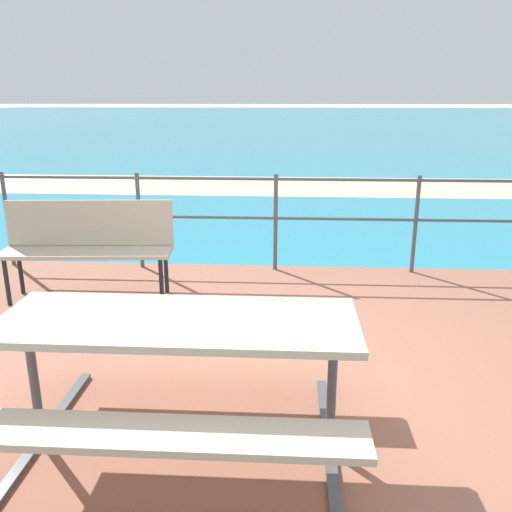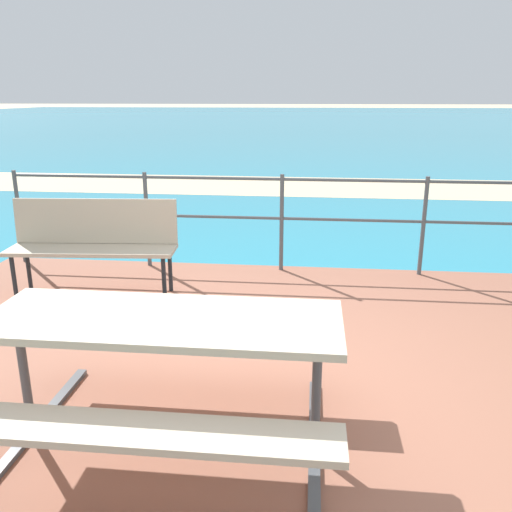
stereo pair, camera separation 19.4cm
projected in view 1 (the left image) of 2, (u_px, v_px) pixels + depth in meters
ground_plane at (266, 396)px, 3.46m from camera, size 240.00×240.00×0.00m
patio_paving at (266, 392)px, 3.45m from camera, size 6.40×5.20×0.06m
sea_water at (287, 120)px, 41.66m from camera, size 90.00×90.00×0.01m
beach_strip at (282, 186)px, 11.47m from camera, size 54.01×2.85×0.01m
picnic_table at (179, 350)px, 2.72m from camera, size 1.83×1.36×0.75m
park_bench at (88, 240)px, 4.89m from camera, size 1.57×0.52×0.90m
railing_fence at (276, 210)px, 5.61m from camera, size 5.94×0.04×1.04m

